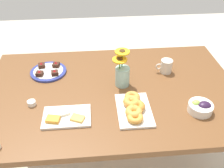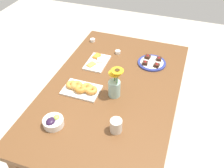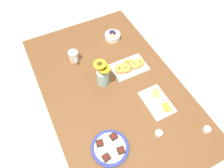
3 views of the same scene
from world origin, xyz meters
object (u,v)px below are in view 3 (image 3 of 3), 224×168
dining_table (112,93)px  jam_cup_honey (207,130)px  flower_vase (103,76)px  cheese_platter (158,102)px  dessert_plate (110,148)px  coffee_mug (74,56)px  jam_cup_berry (159,133)px  croissant_platter (129,66)px  grape_bowl (113,36)px

dining_table → jam_cup_honey: jam_cup_honey is taller
flower_vase → cheese_platter: bearing=39.0°
jam_cup_honey → dessert_plate: size_ratio=0.20×
dining_table → cheese_platter: size_ratio=6.15×
dining_table → coffee_mug: 0.44m
dining_table → jam_cup_honey: 0.73m
flower_vase → jam_cup_berry: bearing=15.4°
dessert_plate → croissant_platter: bearing=140.5°
coffee_mug → jam_cup_honey: size_ratio=2.37×
grape_bowl → croissant_platter: grape_bowl is taller
dining_table → flower_vase: flower_vase is taller
jam_cup_honey → jam_cup_berry: (-0.12, -0.30, 0.00)m
cheese_platter → croissant_platter: 0.38m
dining_table → dessert_plate: dessert_plate is taller
dining_table → grape_bowl: grape_bowl is taller
coffee_mug → dessert_plate: size_ratio=0.47×
grape_bowl → croissant_platter: bearing=-5.5°
cheese_platter → jam_cup_honey: (0.33, 0.18, 0.01)m
dessert_plate → jam_cup_berry: bearing=80.0°
croissant_platter → flower_vase: bearing=-81.7°
jam_cup_berry → flower_vase: flower_vase is taller
grape_bowl → flower_vase: bearing=-35.0°
grape_bowl → cheese_platter: bearing=-0.8°
croissant_platter → flower_vase: (0.04, -0.25, 0.06)m
grape_bowl → cheese_platter: grape_bowl is taller
jam_cup_berry → croissant_platter: bearing=170.2°
cheese_platter → coffee_mug: bearing=-149.1°
dining_table → cheese_platter: 0.37m
coffee_mug → jam_cup_honey: coffee_mug is taller
jam_cup_honey → dessert_plate: 0.66m
coffee_mug → jam_cup_honey: bearing=30.1°
dining_table → coffee_mug: coffee_mug is taller
coffee_mug → grape_bowl: (-0.09, 0.40, -0.02)m
croissant_platter → cheese_platter: bearing=3.9°
cheese_platter → dessert_plate: 0.48m
dining_table → grape_bowl: size_ratio=11.72×
jam_cup_berry → dining_table: bearing=-167.3°
coffee_mug → cheese_platter: (0.66, 0.39, -0.04)m
jam_cup_berry → dessert_plate: 0.34m
jam_cup_honey → flower_vase: bearing=-145.9°
dessert_plate → flower_vase: size_ratio=1.02×
coffee_mug → flower_vase: bearing=20.3°
dining_table → dessert_plate: bearing=-28.0°
grape_bowl → flower_vase: (0.41, -0.29, 0.05)m
jam_cup_honey → dessert_plate: dessert_plate is taller
coffee_mug → dining_table: bearing=22.6°
cheese_platter → jam_cup_berry: 0.24m
dining_table → jam_cup_berry: bearing=12.7°
cheese_platter → dessert_plate: size_ratio=1.07×
croissant_platter → dessert_plate: 0.68m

